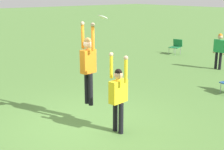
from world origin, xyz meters
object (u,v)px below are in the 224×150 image
(frisbee, at_px, (103,17))
(person_defending, at_px, (118,92))
(person_spectator_far, at_px, (219,48))
(person_jumping, at_px, (88,62))
(camping_chair_0, at_px, (176,46))

(frisbee, bearing_deg, person_defending, 9.52)
(person_defending, height_order, person_spectator_far, person_defending)
(person_jumping, bearing_deg, person_defending, -90.00)
(camping_chair_0, xyz_separation_m, person_spectator_far, (3.44, -1.33, 0.47))
(person_jumping, distance_m, camping_chair_0, 10.16)
(person_defending, height_order, frisbee, frisbee)
(person_jumping, relative_size, person_defending, 1.11)
(person_defending, distance_m, person_spectator_far, 7.89)
(person_defending, xyz_separation_m, camping_chair_0, (-5.48, 8.95, -0.55))
(person_jumping, relative_size, person_spectator_far, 1.36)
(person_defending, relative_size, camping_chair_0, 2.39)
(frisbee, xyz_separation_m, camping_chair_0, (-5.00, 9.03, -2.29))
(frisbee, height_order, person_spectator_far, frisbee)
(person_jumping, xyz_separation_m, person_defending, (1.05, 0.12, -0.58))
(person_spectator_far, bearing_deg, person_jumping, -93.85)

